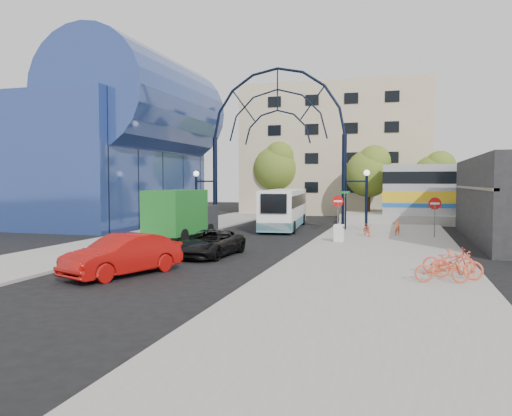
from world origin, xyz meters
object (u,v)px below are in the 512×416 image
(tree_north_a, at_px, (370,171))
(city_bus, at_px, (284,208))
(red_sedan, at_px, (123,255))
(bike_far_c, at_px, (449,261))
(bike_near_a, at_px, (367,230))
(do_not_enter_sign, at_px, (435,207))
(gateway_arch, at_px, (277,115))
(street_name_sign, at_px, (345,202))
(sandwich_board, at_px, (339,231))
(tree_north_b, at_px, (278,166))
(bike_far_a, at_px, (442,269))
(black_suv, at_px, (210,243))
(bike_near_b, at_px, (397,228))
(bike_far_b, at_px, (457,264))
(tree_north_c, at_px, (436,174))
(stop_sign, at_px, (338,204))
(green_truck, at_px, (182,215))

(tree_north_a, xyz_separation_m, city_bus, (-5.73, -11.26, -3.06))
(red_sedan, xyz_separation_m, bike_far_c, (11.86, 3.11, -0.17))
(bike_near_a, bearing_deg, do_not_enter_sign, -13.90)
(gateway_arch, height_order, street_name_sign, gateway_arch)
(street_name_sign, distance_m, sandwich_board, 6.78)
(gateway_arch, xyz_separation_m, tree_north_b, (-3.88, 15.93, -3.29))
(do_not_enter_sign, xyz_separation_m, bike_far_a, (-0.62, -14.63, -1.37))
(city_bus, bearing_deg, black_suv, -96.04)
(do_not_enter_sign, bearing_deg, bike_near_b, 157.05)
(black_suv, distance_m, bike_far_b, 11.15)
(do_not_enter_sign, bearing_deg, bike_near_a, -175.28)
(bike_far_a, bearing_deg, gateway_arch, 19.60)
(street_name_sign, distance_m, bike_far_c, 16.46)
(street_name_sign, xyz_separation_m, bike_near_b, (3.58, -1.66, -1.55))
(do_not_enter_sign, distance_m, tree_north_c, 18.11)
(gateway_arch, distance_m, bike_far_b, 22.30)
(bike_far_c, bearing_deg, city_bus, 27.75)
(stop_sign, bearing_deg, black_suv, -109.96)
(street_name_sign, xyz_separation_m, bike_far_a, (5.18, -17.23, -1.53))
(bike_far_c, bearing_deg, bike_far_b, -171.54)
(street_name_sign, height_order, bike_near_a, street_name_sign)
(green_truck, bearing_deg, gateway_arch, 68.82)
(tree_north_a, xyz_separation_m, green_truck, (-9.94, -20.68, -3.07))
(black_suv, bearing_deg, bike_far_c, -8.29)
(bike_far_c, bearing_deg, bike_far_a, 165.67)
(gateway_arch, xyz_separation_m, bike_far_a, (10.38, -18.63, -7.95))
(bike_far_c, bearing_deg, bike_near_b, 5.25)
(stop_sign, distance_m, street_name_sign, 0.74)
(tree_north_c, distance_m, bike_near_b, 17.70)
(stop_sign, relative_size, red_sedan, 0.53)
(gateway_arch, xyz_separation_m, city_bus, (0.40, 0.67, -7.01))
(sandwich_board, height_order, city_bus, city_bus)
(green_truck, relative_size, bike_far_b, 3.52)
(red_sedan, bearing_deg, bike_near_a, 83.28)
(city_bus, bearing_deg, bike_near_b, -29.56)
(black_suv, relative_size, bike_near_a, 2.92)
(black_suv, relative_size, bike_far_c, 2.42)
(red_sedan, xyz_separation_m, bike_far_a, (11.49, 1.30, -0.18))
(city_bus, relative_size, bike_near_a, 7.02)
(gateway_arch, bearing_deg, tree_north_a, 62.83)
(tree_north_b, height_order, bike_far_c, tree_north_b)
(tree_north_a, height_order, bike_far_c, tree_north_a)
(city_bus, height_order, red_sedan, city_bus)
(gateway_arch, distance_m, stop_sign, 8.37)
(tree_north_a, bearing_deg, bike_far_c, -80.86)
(tree_north_b, bearing_deg, do_not_enter_sign, -53.26)
(red_sedan, bearing_deg, bike_far_a, 27.09)
(do_not_enter_sign, bearing_deg, stop_sign, 162.12)
(bike_far_b, bearing_deg, bike_near_b, 21.19)
(street_name_sign, height_order, bike_far_b, street_name_sign)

